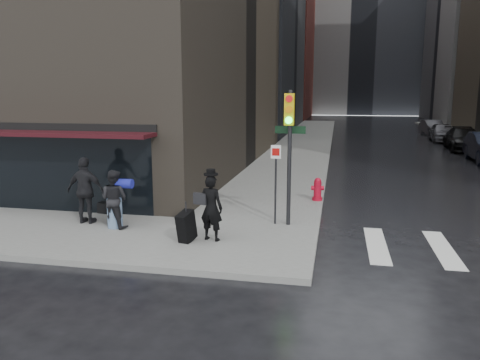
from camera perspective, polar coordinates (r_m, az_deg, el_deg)
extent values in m
plane|color=black|center=(11.91, -0.52, -8.31)|extent=(140.00, 140.00, 0.00)
cube|color=slate|center=(38.27, 8.12, 4.86)|extent=(4.00, 50.00, 0.15)
cube|color=silver|center=(12.66, 16.31, -7.57)|extent=(0.50, 3.00, 0.01)
cube|color=silver|center=(12.90, 23.47, -7.70)|extent=(0.50, 3.00, 0.01)
cube|color=maroon|center=(75.16, -0.17, 17.63)|extent=(22.00, 20.00, 26.00)
cube|color=slate|center=(89.90, 14.67, 18.08)|extent=(40.00, 12.00, 32.00)
cube|color=black|center=(16.27, -23.72, 1.02)|extent=(8.00, 0.12, 2.60)
cube|color=black|center=(15.73, -25.11, 5.21)|extent=(8.40, 1.10, 0.12)
cube|color=black|center=(16.06, -24.24, 5.98)|extent=(8.40, 0.08, 0.22)
imported|color=black|center=(11.85, -3.53, -3.41)|extent=(0.69, 0.53, 1.69)
cylinder|color=black|center=(11.67, -3.57, 0.70)|extent=(0.36, 0.36, 0.04)
cylinder|color=black|center=(11.66, -3.58, 0.99)|extent=(0.22, 0.22, 0.13)
cube|color=black|center=(11.88, -4.86, -2.28)|extent=(0.38, 0.19, 0.29)
cube|color=black|center=(11.88, -6.56, -5.68)|extent=(0.42, 0.70, 0.85)
cylinder|color=black|center=(11.76, -6.61, -3.57)|extent=(0.03, 0.03, 0.39)
imported|color=black|center=(13.39, -15.10, -2.25)|extent=(0.88, 0.74, 1.63)
cube|color=black|center=(13.82, -15.91, -3.28)|extent=(0.53, 0.34, 0.30)
cylinder|color=navy|center=(13.23, -13.96, -0.42)|extent=(0.49, 0.26, 0.26)
imported|color=black|center=(14.05, -18.29, -1.23)|extent=(1.13, 0.48, 1.92)
cylinder|color=black|center=(13.09, 6.04, 2.57)|extent=(0.11, 0.11, 3.78)
cube|color=gold|center=(12.77, 6.04, 8.55)|extent=(0.27, 0.18, 0.85)
cylinder|color=red|center=(12.67, 6.01, 9.82)|extent=(0.19, 0.05, 0.19)
cylinder|color=orange|center=(12.67, 5.99, 8.54)|extent=(0.19, 0.05, 0.19)
cylinder|color=#19E533|center=(12.69, 5.96, 7.26)|extent=(0.19, 0.05, 0.19)
cylinder|color=black|center=(13.27, 4.36, -0.60)|extent=(0.06, 0.06, 2.27)
cube|color=white|center=(13.09, 4.40, 3.43)|extent=(0.28, 0.03, 0.38)
cube|color=black|center=(13.08, 6.15, 6.11)|extent=(0.85, 0.05, 0.21)
cylinder|color=#AB0A20|center=(16.58, 9.40, -2.26)|extent=(0.35, 0.35, 0.11)
cylinder|color=#AB0A20|center=(16.52, 9.42, -1.33)|extent=(0.26, 0.26, 0.66)
sphere|color=#AB0A20|center=(16.46, 9.46, -0.14)|extent=(0.24, 0.24, 0.24)
cylinder|color=#AB0A20|center=(16.50, 9.44, -0.96)|extent=(0.45, 0.19, 0.15)
imported|color=black|center=(35.08, 25.61, 4.51)|extent=(2.44, 5.31, 1.50)
imported|color=#515056|center=(40.58, 23.44, 5.36)|extent=(2.03, 4.45, 1.48)
imported|color=#3D3C41|center=(46.23, 22.43, 5.92)|extent=(1.85, 4.33, 1.39)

